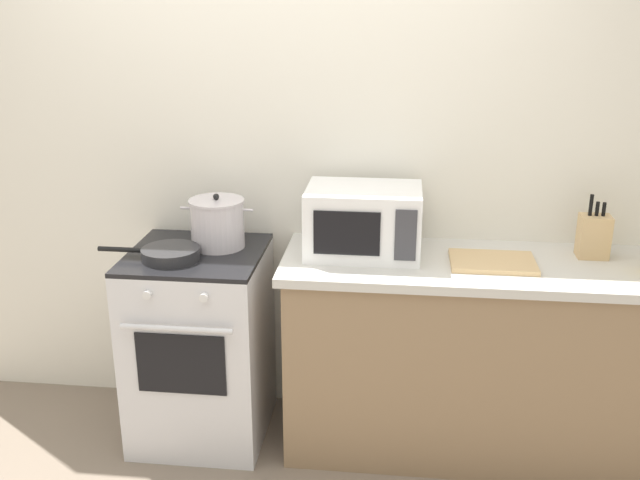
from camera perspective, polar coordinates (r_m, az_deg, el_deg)
back_wall at (r=3.45m, az=2.14°, el=5.88°), size 4.40×0.10×2.50m
lower_cabinet_right at (r=3.41m, az=11.72°, el=-9.25°), size 1.64×0.56×0.88m
countertop_right at (r=3.22m, az=12.26°, el=-2.02°), size 1.70×0.60×0.04m
stove at (r=3.49m, az=-9.34°, el=-8.07°), size 0.60×0.64×0.92m
stock_pot at (r=3.33m, az=-8.05°, el=1.32°), size 0.33×0.25×0.25m
frying_pan at (r=3.24m, az=-11.74°, el=-1.04°), size 0.45×0.25×0.05m
microwave at (r=3.21m, az=3.44°, el=1.51°), size 0.50×0.37×0.30m
cutting_board at (r=3.20m, az=13.38°, el=-1.68°), size 0.36×0.26×0.02m
knife_block at (r=3.39m, az=20.67°, el=0.31°), size 0.13×0.10×0.28m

